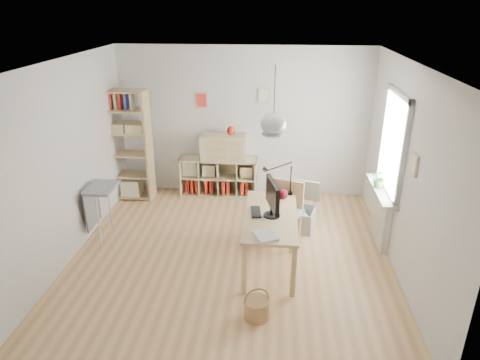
# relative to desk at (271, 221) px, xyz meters

# --- Properties ---
(ground) EXTENTS (4.50, 4.50, 0.00)m
(ground) POSITION_rel_desk_xyz_m (-0.55, 0.15, -0.66)
(ground) COLOR tan
(ground) RESTS_ON ground
(room_shell) EXTENTS (4.50, 4.50, 4.50)m
(room_shell) POSITION_rel_desk_xyz_m (-0.00, 0.00, 1.34)
(room_shell) COLOR white
(room_shell) RESTS_ON ground
(window_unit) EXTENTS (0.07, 1.16, 1.46)m
(window_unit) POSITION_rel_desk_xyz_m (1.68, 0.75, 0.89)
(window_unit) COLOR white
(window_unit) RESTS_ON ground
(radiator) EXTENTS (0.10, 0.80, 0.80)m
(radiator) POSITION_rel_desk_xyz_m (1.64, 0.75, -0.26)
(radiator) COLOR silver
(radiator) RESTS_ON ground
(windowsill) EXTENTS (0.22, 1.20, 0.06)m
(windowsill) POSITION_rel_desk_xyz_m (1.59, 0.75, 0.17)
(windowsill) COLOR silver
(windowsill) RESTS_ON radiator
(desk) EXTENTS (0.70, 1.50, 0.75)m
(desk) POSITION_rel_desk_xyz_m (0.00, 0.00, 0.00)
(desk) COLOR tan
(desk) RESTS_ON ground
(cube_shelf) EXTENTS (1.40, 0.38, 0.72)m
(cube_shelf) POSITION_rel_desk_xyz_m (-1.02, 2.23, -0.36)
(cube_shelf) COLOR #C9B884
(cube_shelf) RESTS_ON ground
(tall_bookshelf) EXTENTS (0.80, 0.38, 2.00)m
(tall_bookshelf) POSITION_rel_desk_xyz_m (-2.59, 1.95, 0.43)
(tall_bookshelf) COLOR tan
(tall_bookshelf) RESTS_ON ground
(side_table) EXTENTS (0.40, 0.55, 0.85)m
(side_table) POSITION_rel_desk_xyz_m (-2.59, 0.50, 0.01)
(side_table) COLOR gray
(side_table) RESTS_ON ground
(chair) EXTENTS (0.59, 0.59, 0.95)m
(chair) POSITION_rel_desk_xyz_m (0.20, 0.60, -0.12)
(chair) COLOR gray
(chair) RESTS_ON ground
(wicker_basket) EXTENTS (0.29, 0.29, 0.41)m
(wicker_basket) POSITION_rel_desk_xyz_m (-0.13, -1.13, -0.53)
(wicker_basket) COLOR olive
(wicker_basket) RESTS_ON ground
(storage_chest) EXTENTS (0.84, 0.90, 0.70)m
(storage_chest) POSITION_rel_desk_xyz_m (0.38, 1.12, -0.43)
(storage_chest) COLOR silver
(storage_chest) RESTS_ON ground
(monitor) EXTENTS (0.23, 0.56, 0.49)m
(monitor) POSITION_rel_desk_xyz_m (0.02, -0.03, 0.37)
(monitor) COLOR black
(monitor) RESTS_ON desk
(keyboard) EXTENTS (0.16, 0.35, 0.02)m
(keyboard) POSITION_rel_desk_xyz_m (-0.20, 0.05, 0.10)
(keyboard) COLOR black
(keyboard) RESTS_ON desk
(task_lamp) EXTENTS (0.45, 0.17, 0.48)m
(task_lamp) POSITION_rel_desk_xyz_m (0.05, 0.61, 0.42)
(task_lamp) COLOR black
(task_lamp) RESTS_ON desk
(yarn_ball) EXTENTS (0.16, 0.16, 0.16)m
(yarn_ball) POSITION_rel_desk_xyz_m (0.15, 0.51, 0.17)
(yarn_ball) COLOR #4F0A13
(yarn_ball) RESTS_ON desk
(paper_tray) EXTENTS (0.34, 0.37, 0.03)m
(paper_tray) POSITION_rel_desk_xyz_m (-0.05, -0.58, 0.11)
(paper_tray) COLOR silver
(paper_tray) RESTS_ON desk
(drawer_chest) EXTENTS (0.81, 0.40, 0.46)m
(drawer_chest) POSITION_rel_desk_xyz_m (-0.90, 2.19, 0.29)
(drawer_chest) COLOR #C9B884
(drawer_chest) RESTS_ON cube_shelf
(red_vase) EXTENTS (0.14, 0.14, 0.16)m
(red_vase) POSITION_rel_desk_xyz_m (-0.76, 2.19, 0.60)
(red_vase) COLOR maroon
(red_vase) RESTS_ON drawer_chest
(potted_plant) EXTENTS (0.31, 0.29, 0.29)m
(potted_plant) POSITION_rel_desk_xyz_m (1.57, 0.80, 0.35)
(potted_plant) COLOR #305B22
(potted_plant) RESTS_ON windowsill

